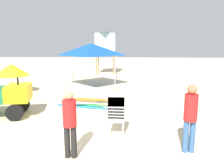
# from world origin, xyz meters

# --- Properties ---
(ground) EXTENTS (80.00, 80.00, 0.00)m
(ground) POSITION_xyz_m (0.00, 0.00, 0.00)
(ground) COLOR beige
(stacked_plastic_chairs) EXTENTS (0.48, 0.48, 1.29)m
(stacked_plastic_chairs) POSITION_xyz_m (1.45, 0.12, 0.74)
(stacked_plastic_chairs) COLOR white
(stacked_plastic_chairs) RESTS_ON ground
(surfboard_pile) EXTENTS (2.56, 0.88, 0.40)m
(surfboard_pile) POSITION_xyz_m (-0.02, 2.96, 0.19)
(surfboard_pile) COLOR #268CCC
(surfboard_pile) RESTS_ON ground
(lifeguard_near_left) EXTENTS (0.32, 0.32, 1.73)m
(lifeguard_near_left) POSITION_xyz_m (3.31, -0.85, 1.00)
(lifeguard_near_left) COLOR #33598C
(lifeguard_near_left) RESTS_ON ground
(lifeguard_near_center) EXTENTS (0.32, 0.32, 1.64)m
(lifeguard_near_center) POSITION_xyz_m (0.41, -1.26, 0.94)
(lifeguard_near_center) COLOR black
(lifeguard_near_center) RESTS_ON ground
(popup_canopy) EXTENTS (3.20, 3.20, 2.77)m
(popup_canopy) POSITION_xyz_m (-0.40, 7.71, 2.38)
(popup_canopy) COLOR #B2B2B7
(popup_canopy) RESTS_ON ground
(lifeguard_tower) EXTENTS (1.98, 1.98, 4.15)m
(lifeguard_tower) POSITION_xyz_m (-0.02, 14.22, 3.04)
(lifeguard_tower) COLOR olive
(lifeguard_tower) RESTS_ON ground
(beach_umbrella_left) EXTENTS (1.88, 1.88, 1.64)m
(beach_umbrella_left) POSITION_xyz_m (-4.51, 5.52, 1.31)
(beach_umbrella_left) COLOR beige
(beach_umbrella_left) RESTS_ON ground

